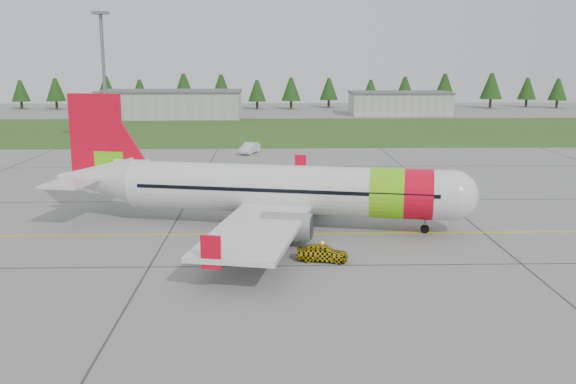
{
  "coord_description": "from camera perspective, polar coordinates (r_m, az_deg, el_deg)",
  "views": [
    {
      "loc": [
        -6.86,
        -40.86,
        13.58
      ],
      "look_at": [
        -5.58,
        7.28,
        3.53
      ],
      "focal_mm": 40.0,
      "sensor_mm": 36.0,
      "label": 1
    }
  ],
  "objects": [
    {
      "name": "ground",
      "position": [
        43.6,
        7.65,
        -6.47
      ],
      "size": [
        320.0,
        320.0,
        0.0
      ],
      "primitive_type": "plane",
      "color": "gray",
      "rests_on": "ground"
    },
    {
      "name": "aircraft",
      "position": [
        52.38,
        -1.01,
        0.23
      ],
      "size": [
        35.02,
        32.8,
        10.72
      ],
      "rotation": [
        0.0,
        0.0,
        -0.21
      ],
      "color": "silver",
      "rests_on": "ground"
    },
    {
      "name": "follow_me_car",
      "position": [
        43.68,
        3.1,
        -3.94
      ],
      "size": [
        1.46,
        1.63,
        3.51
      ],
      "primitive_type": "imported",
      "rotation": [
        0.0,
        0.0,
        1.37
      ],
      "color": "yellow",
      "rests_on": "ground"
    },
    {
      "name": "service_van",
      "position": [
        93.49,
        -3.45,
        4.88
      ],
      "size": [
        2.09,
        2.04,
        4.77
      ],
      "primitive_type": "imported",
      "rotation": [
        0.0,
        0.0,
        -0.34
      ],
      "color": "silver",
      "rests_on": "ground"
    },
    {
      "name": "grass_strip",
      "position": [
        123.8,
        1.66,
        5.48
      ],
      "size": [
        320.0,
        50.0,
        0.03
      ],
      "primitive_type": "cube",
      "color": "#30561E",
      "rests_on": "ground"
    },
    {
      "name": "taxi_guideline",
      "position": [
        51.17,
        6.24,
        -3.67
      ],
      "size": [
        120.0,
        0.25,
        0.02
      ],
      "primitive_type": "cube",
      "color": "gold",
      "rests_on": "ground"
    },
    {
      "name": "hangar_west",
      "position": [
        152.99,
        -10.32,
        7.63
      ],
      "size": [
        32.0,
        14.0,
        6.0
      ],
      "primitive_type": "cube",
      "color": "#A8A8A3",
      "rests_on": "ground"
    },
    {
      "name": "hangar_east",
      "position": [
        162.4,
        9.88,
        7.73
      ],
      "size": [
        24.0,
        12.0,
        5.2
      ],
      "primitive_type": "cube",
      "color": "#A8A8A3",
      "rests_on": "ground"
    },
    {
      "name": "floodlight_mast",
      "position": [
        102.07,
        -16.01,
        9.32
      ],
      "size": [
        0.5,
        0.5,
        20.0
      ],
      "primitive_type": "cylinder",
      "color": "slate",
      "rests_on": "ground"
    },
    {
      "name": "treeline",
      "position": [
        179.2,
        0.67,
        9.04
      ],
      "size": [
        160.0,
        8.0,
        10.0
      ],
      "primitive_type": null,
      "color": "#1C3F14",
      "rests_on": "ground"
    }
  ]
}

